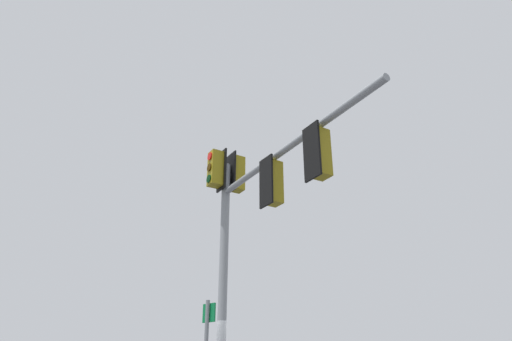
# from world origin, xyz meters

# --- Properties ---
(signal_mast_assembly) EXTENTS (4.17, 4.29, 6.54)m
(signal_mast_assembly) POSITION_xyz_m (-0.14, 0.96, 4.70)
(signal_mast_assembly) COLOR gray
(signal_mast_assembly) RESTS_ON ground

